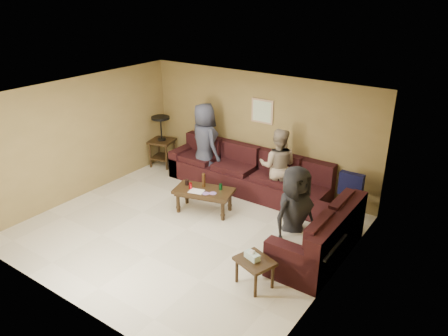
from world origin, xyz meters
name	(u,v)px	position (x,y,z in m)	size (l,w,h in m)	color
room	(183,145)	(0.00, 0.00, 1.66)	(5.60, 5.50, 2.50)	beige
sectional_sofa	(266,195)	(0.81, 1.52, 0.33)	(4.65, 2.90, 0.97)	black
coffee_table	(204,193)	(-0.16, 0.75, 0.41)	(1.26, 0.86, 0.76)	#312010
end_table_left	(162,140)	(-2.44, 2.04, 0.66)	(0.67, 0.67, 1.25)	#312010
side_table_right	(254,263)	(1.85, -0.65, 0.39)	(0.65, 0.59, 0.59)	#312010
waste_bin	(220,194)	(-0.19, 1.33, 0.13)	(0.22, 0.22, 0.26)	#312010
wall_art	(262,111)	(0.10, 2.48, 1.70)	(0.52, 0.04, 0.52)	tan
person_left	(205,143)	(-1.05, 1.94, 0.91)	(0.88, 0.58, 1.81)	#333647
person_middle	(278,166)	(0.81, 1.94, 0.79)	(0.77, 0.60, 1.59)	gray
person_right	(294,216)	(2.02, 0.25, 0.83)	(0.81, 0.53, 1.66)	black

